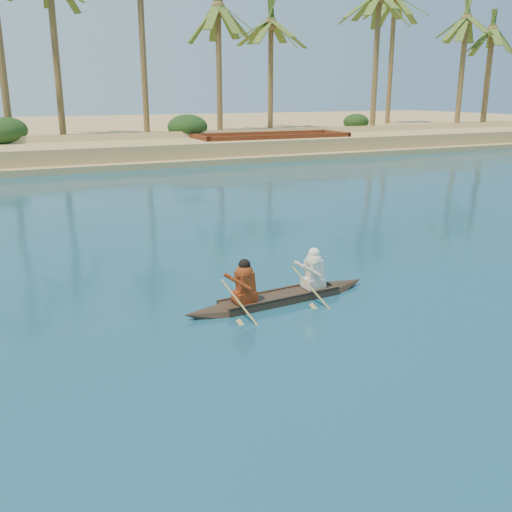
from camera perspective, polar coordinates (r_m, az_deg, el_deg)
name	(u,v)px	position (r m, az deg, el deg)	size (l,w,h in m)	color
canoe	(280,291)	(12.63, 2.42, -3.51)	(4.65, 0.97, 1.27)	#34271C
barge_right	(272,146)	(42.68, 1.57, 10.93)	(11.37, 4.06, 1.88)	maroon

